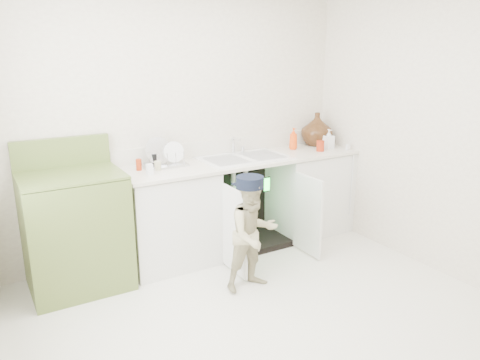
# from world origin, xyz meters

# --- Properties ---
(ground) EXTENTS (3.50, 3.50, 0.00)m
(ground) POSITION_xyz_m (0.00, 0.00, 0.00)
(ground) COLOR silver
(ground) RESTS_ON ground
(room_shell) EXTENTS (6.00, 5.50, 1.26)m
(room_shell) POSITION_xyz_m (0.00, 0.00, 1.25)
(room_shell) COLOR silver
(room_shell) RESTS_ON ground
(counter_run) EXTENTS (2.44, 1.02, 1.26)m
(counter_run) POSITION_xyz_m (0.59, 1.21, 0.48)
(counter_run) COLOR white
(counter_run) RESTS_ON ground
(avocado_stove) EXTENTS (0.78, 0.65, 1.22)m
(avocado_stove) POSITION_xyz_m (-1.08, 1.18, 0.50)
(avocado_stove) COLOR #5C7232
(avocado_stove) RESTS_ON ground
(repair_worker) EXTENTS (0.69, 0.64, 0.96)m
(repair_worker) POSITION_xyz_m (0.16, 0.41, 0.48)
(repair_worker) COLOR #C0B78A
(repair_worker) RESTS_ON ground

